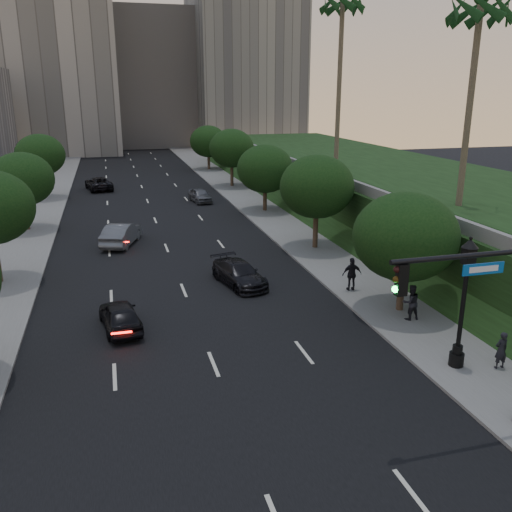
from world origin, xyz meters
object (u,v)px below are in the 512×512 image
object	(u,v)px
street_lamp	(462,309)
sedan_far_left	(99,183)
sedan_far_right	(200,195)
pedestrian_a	(501,350)
pedestrian_b	(411,302)
pedestrian_c	(352,274)
sedan_mid_left	(121,234)
traffic_signal_mast	(508,331)
sedan_near_right	(239,274)
sedan_near_left	(120,316)

from	to	relation	value
street_lamp	sedan_far_left	distance (m)	49.29
sedan_far_right	pedestrian_a	bearing A→B (deg)	-88.78
sedan_far_right	pedestrian_b	distance (m)	32.79
sedan_far_right	pedestrian_c	distance (m)	28.20
sedan_mid_left	sedan_far_right	xyz separation A→B (m)	(8.24, 14.36, -0.12)
street_lamp	sedan_mid_left	bearing A→B (deg)	118.97
sedan_far_right	pedestrian_b	xyz separation A→B (m)	(4.96, -32.41, 0.34)
traffic_signal_mast	sedan_far_right	xyz separation A→B (m)	(-2.98, 41.16, -2.97)
street_lamp	sedan_far_right	size ratio (longest dim) A/B	1.36
street_lamp	pedestrian_a	distance (m)	2.39
sedan_mid_left	sedan_near_right	world-z (taller)	sedan_mid_left
sedan_mid_left	sedan_far_right	distance (m)	16.56
sedan_near_left	sedan_far_left	distance (m)	39.58
traffic_signal_mast	street_lamp	world-z (taller)	traffic_signal_mast
pedestrian_b	pedestrian_c	world-z (taller)	pedestrian_c
sedan_near_left	sedan_far_left	xyz separation A→B (m)	(-1.25, 39.56, 0.06)
sedan_near_right	pedestrian_a	size ratio (longest dim) A/B	2.98
sedan_near_left	sedan_far_right	distance (m)	30.81
sedan_far_left	pedestrian_a	distance (m)	50.34
pedestrian_c	sedan_near_right	bearing A→B (deg)	-21.54
sedan_far_left	pedestrian_c	bearing A→B (deg)	99.70
sedan_far_right	pedestrian_a	distance (m)	38.19
sedan_mid_left	sedan_near_left	bearing A→B (deg)	107.18
traffic_signal_mast	pedestrian_b	size ratio (longest dim) A/B	3.92
sedan_near_left	sedan_far_right	xyz separation A→B (m)	(8.78, 29.54, 0.01)
street_lamp	pedestrian_b	bearing A→B (deg)	82.46
street_lamp	sedan_near_right	xyz separation A→B (m)	(-6.22, 12.09, -1.95)
pedestrian_c	sedan_far_right	bearing A→B (deg)	-76.83
street_lamp	pedestrian_a	xyz separation A→B (m)	(1.56, -0.64, -1.70)
sedan_mid_left	pedestrian_b	size ratio (longest dim) A/B	2.80
traffic_signal_mast	pedestrian_a	world-z (taller)	traffic_signal_mast
sedan_near_left	pedestrian_c	distance (m)	12.80
sedan_near_left	pedestrian_a	bearing A→B (deg)	142.70
sedan_near_right	pedestrian_c	size ratio (longest dim) A/B	2.49
street_lamp	sedan_near_right	distance (m)	13.74
traffic_signal_mast	sedan_near_left	bearing A→B (deg)	135.33
sedan_far_right	sedan_far_left	bearing A→B (deg)	127.33
street_lamp	sedan_far_left	bearing A→B (deg)	106.96
sedan_mid_left	pedestrian_c	xyz separation A→B (m)	(12.15, -13.56, 0.27)
sedan_near_left	sedan_near_right	bearing A→B (deg)	-154.83
sedan_near_left	sedan_mid_left	distance (m)	15.19
street_lamp	pedestrian_c	world-z (taller)	street_lamp
pedestrian_b	street_lamp	bearing A→B (deg)	84.86
sedan_far_left	sedan_far_right	world-z (taller)	sedan_far_left
pedestrian_c	pedestrian_a	bearing A→B (deg)	106.68
sedan_far_left	traffic_signal_mast	bearing A→B (deg)	93.79
sedan_near_left	sedan_far_left	size ratio (longest dim) A/B	0.76
traffic_signal_mast	pedestrian_c	distance (m)	13.52
traffic_signal_mast	sedan_near_right	world-z (taller)	traffic_signal_mast
street_lamp	pedestrian_c	size ratio (longest dim) A/B	2.97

